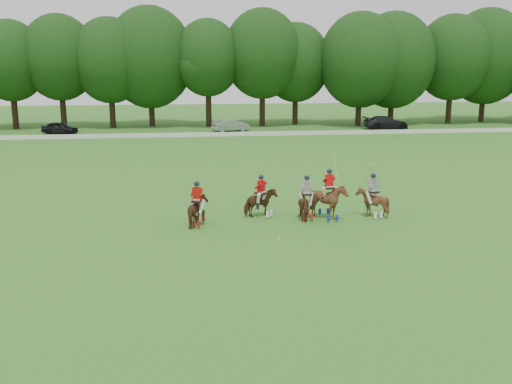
{
  "coord_description": "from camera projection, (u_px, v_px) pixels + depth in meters",
  "views": [
    {
      "loc": [
        -3.39,
        -22.4,
        7.37
      ],
      "look_at": [
        0.08,
        4.2,
        1.4
      ],
      "focal_mm": 40.0,
      "sensor_mm": 36.0,
      "label": 1
    }
  ],
  "objects": [
    {
      "name": "polo_red_c",
      "position": [
        329.0,
        201.0,
        27.78
      ],
      "size": [
        1.58,
        1.75,
        3.03
      ],
      "color": "#452212",
      "rests_on": "ground"
    },
    {
      "name": "ground",
      "position": [
        267.0,
        247.0,
        23.71
      ],
      "size": [
        180.0,
        180.0,
        0.0
      ],
      "primitive_type": "plane",
      "color": "#31661D",
      "rests_on": "ground"
    },
    {
      "name": "car_right",
      "position": [
        386.0,
        123.0,
        67.28
      ],
      "size": [
        5.3,
        2.17,
        1.54
      ],
      "primitive_type": "imported",
      "rotation": [
        0.0,
        0.0,
        1.57
      ],
      "color": "black",
      "rests_on": "ground"
    },
    {
      "name": "tree_line",
      "position": [
        210.0,
        58.0,
        68.46
      ],
      "size": [
        117.98,
        14.32,
        14.75
      ],
      "color": "black",
      "rests_on": "ground"
    },
    {
      "name": "polo_ball",
      "position": [
        279.0,
        239.0,
        24.65
      ],
      "size": [
        0.09,
        0.09,
        0.09
      ],
      "primitive_type": "sphere",
      "color": "white",
      "rests_on": "ground"
    },
    {
      "name": "boundary_rail",
      "position": [
        214.0,
        134.0,
        60.44
      ],
      "size": [
        120.0,
        0.1,
        0.44
      ],
      "primitive_type": "cube",
      "color": "white",
      "rests_on": "ground"
    },
    {
      "name": "polo_red_a",
      "position": [
        197.0,
        210.0,
        26.62
      ],
      "size": [
        1.15,
        1.79,
        2.13
      ],
      "color": "#452212",
      "rests_on": "ground"
    },
    {
      "name": "polo_stripe_a",
      "position": [
        306.0,
        203.0,
        27.86
      ],
      "size": [
        1.07,
        1.73,
        2.17
      ],
      "color": "#452212",
      "rests_on": "ground"
    },
    {
      "name": "car_mid",
      "position": [
        231.0,
        125.0,
        64.97
      ],
      "size": [
        4.48,
        2.64,
        1.4
      ],
      "primitive_type": "imported",
      "rotation": [
        0.0,
        0.0,
        1.86
      ],
      "color": "#98989D",
      "rests_on": "ground"
    },
    {
      "name": "polo_stripe_b",
      "position": [
        372.0,
        202.0,
        28.19
      ],
      "size": [
        1.53,
        1.63,
        2.74
      ],
      "color": "#452212",
      "rests_on": "ground"
    },
    {
      "name": "polo_red_b",
      "position": [
        261.0,
        202.0,
        28.22
      ],
      "size": [
        1.8,
        1.81,
        2.12
      ],
      "color": "#452212",
      "rests_on": "ground"
    },
    {
      "name": "car_left",
      "position": [
        60.0,
        128.0,
        62.59
      ],
      "size": [
        4.18,
        2.58,
        1.33
      ],
      "primitive_type": "imported",
      "rotation": [
        0.0,
        0.0,
        1.29
      ],
      "color": "black",
      "rests_on": "ground"
    }
  ]
}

